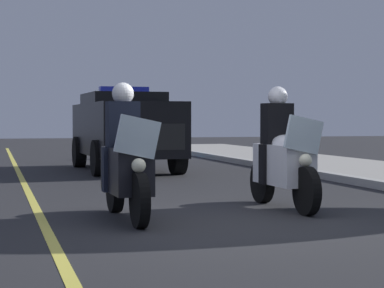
% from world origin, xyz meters
% --- Properties ---
extents(ground_plane, '(80.00, 80.00, 0.00)m').
position_xyz_m(ground_plane, '(0.00, 0.00, 0.00)').
color(ground_plane, '#28282B').
extents(lane_stripe_center, '(48.00, 0.12, 0.01)m').
position_xyz_m(lane_stripe_center, '(0.00, -2.16, 0.00)').
color(lane_stripe_center, '#E0D14C').
rests_on(lane_stripe_center, ground).
extents(police_motorcycle_lead_left, '(2.14, 0.57, 1.72)m').
position_xyz_m(police_motorcycle_lead_left, '(-0.88, -1.14, 0.70)').
color(police_motorcycle_lead_left, black).
rests_on(police_motorcycle_lead_left, ground).
extents(police_motorcycle_lead_right, '(2.14, 0.57, 1.72)m').
position_xyz_m(police_motorcycle_lead_right, '(-1.35, 1.17, 0.70)').
color(police_motorcycle_lead_right, black).
rests_on(police_motorcycle_lead_right, ground).
extents(police_suv, '(4.95, 2.17, 2.05)m').
position_xyz_m(police_suv, '(-9.32, 0.37, 1.07)').
color(police_suv, black).
rests_on(police_suv, ground).
extents(cyclist_background, '(1.76, 0.33, 1.69)m').
position_xyz_m(cyclist_background, '(-14.60, 2.69, 0.84)').
color(cyclist_background, black).
rests_on(cyclist_background, ground).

